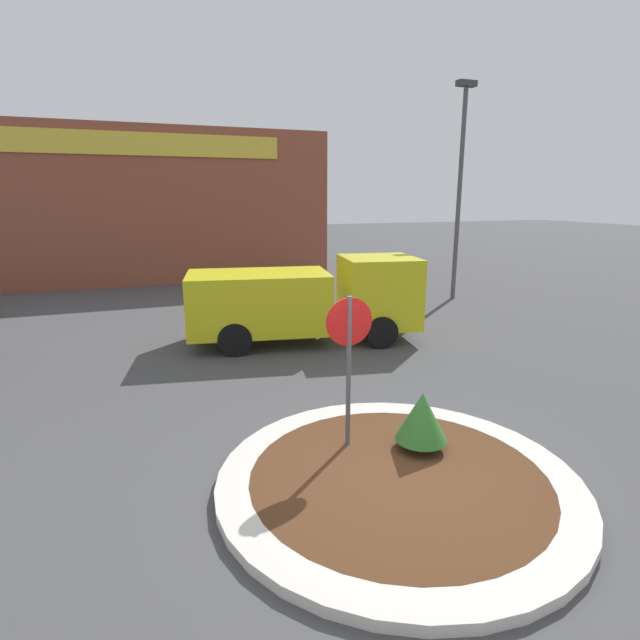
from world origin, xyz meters
The scene contains 7 objects.
ground_plane centered at (0.00, 0.00, 0.00)m, with size 120.00×120.00×0.00m, color #474749.
traffic_island centered at (0.00, 0.00, 0.07)m, with size 4.79×4.79×0.14m.
stop_sign centered at (-0.28, 1.02, 1.65)m, with size 0.70×0.07×2.39m.
island_shrub centered at (0.66, 0.52, 0.65)m, with size 0.75×0.75×0.86m.
utility_truck centered at (1.05, 6.85, 1.15)m, with size 6.14×2.99×2.19m.
storefront_building centered at (-2.36, 20.12, 3.30)m, with size 15.94×6.07×6.59m.
light_pole centered at (8.08, 10.37, 4.36)m, with size 0.70×0.30×7.58m.
Camera 1 is at (-3.03, -5.19, 3.73)m, focal length 28.00 mm.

